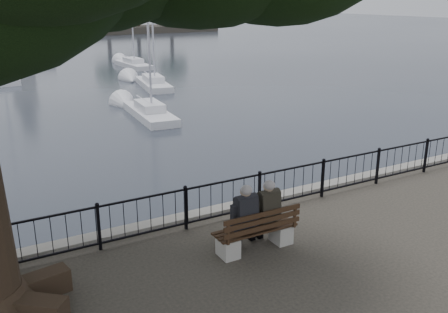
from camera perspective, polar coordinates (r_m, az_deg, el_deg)
harbor at (r=12.67m, az=-1.12°, el=-8.47°), size 260.00×260.00×1.20m
railing at (r=11.83m, az=0.00°, el=-4.81°), size 22.06×0.06×1.00m
bench at (r=10.61m, az=3.72°, el=-8.96°), size 1.83×0.55×0.96m
person_left at (r=10.39m, az=2.08°, el=-7.29°), size 0.45×0.75×1.53m
person_right at (r=10.66m, az=4.65°, el=-6.66°), size 0.45×0.75×1.53m
lion_monument at (r=57.56m, az=-22.47°, el=12.61°), size 5.91×5.91×8.73m
sailboat_c at (r=26.73m, az=-8.48°, el=5.07°), size 1.97×5.60×10.00m
sailboat_d at (r=35.87m, az=-8.07°, el=8.33°), size 2.49×5.85×10.25m
sailboat_f at (r=41.40m, az=-23.97°, el=8.25°), size 1.85×5.50×10.15m
sailboat_g at (r=46.51m, az=-10.32°, el=10.40°), size 1.78×5.72×11.30m
far_shore at (r=91.85m, az=-10.05°, el=16.25°), size 30.00×8.60×9.18m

